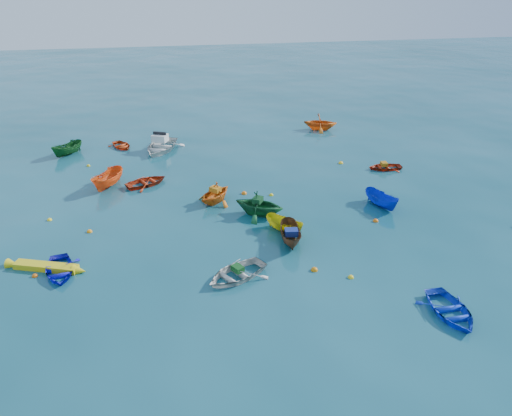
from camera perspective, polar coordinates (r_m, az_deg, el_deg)
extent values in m
plane|color=#0A404B|center=(27.81, 1.93, -5.20)|extent=(160.00, 160.00, 0.00)
imported|color=#1010C9|center=(28.04, -21.50, -6.95)|extent=(2.63, 3.31, 0.62)
imported|color=beige|center=(25.82, -2.27, -7.93)|extent=(4.17, 3.81, 0.71)
imported|color=#4F321C|center=(28.89, 3.98, -3.96)|extent=(1.52, 3.13, 1.17)
imported|color=#1035CB|center=(25.00, 21.26, -11.28)|extent=(2.38, 3.30, 0.68)
imported|color=orange|center=(33.77, -4.67, 0.70)|extent=(3.74, 3.74, 1.49)
imported|color=gold|center=(30.01, 3.26, -2.71)|extent=(2.44, 2.74, 1.04)
imported|color=red|center=(37.20, -12.36, 2.63)|extent=(3.70, 3.32, 0.63)
imported|color=#EF5616|center=(37.45, -16.43, 2.30)|extent=(2.72, 3.61, 1.32)
imported|color=#145629|center=(31.97, 0.35, -0.75)|extent=(4.19, 4.06, 1.69)
imported|color=#AE280E|center=(40.50, 14.48, 4.35)|extent=(2.74, 2.05, 0.54)
imported|color=#0E28B5|center=(34.07, 14.07, 0.19)|extent=(1.97, 3.08, 1.12)
imported|color=red|center=(45.56, -15.08, 6.71)|extent=(2.84, 3.16, 0.54)
imported|color=orange|center=(49.39, 7.30, 8.89)|extent=(3.86, 3.60, 1.65)
imported|color=#12501D|center=(45.08, -20.63, 5.71)|extent=(2.85, 3.02, 1.17)
imported|color=silver|center=(44.07, -10.80, 6.50)|extent=(4.83, 5.51, 1.55)
cube|color=#124B1A|center=(25.60, -2.11, -6.92)|extent=(0.69, 0.74, 0.29)
cube|color=navy|center=(28.39, 4.06, -2.78)|extent=(0.80, 0.64, 0.35)
cube|color=orange|center=(33.43, -4.67, 2.14)|extent=(0.85, 0.84, 0.33)
cube|color=#0F3F1C|center=(31.56, 0.18, 0.92)|extent=(0.84, 0.89, 0.34)
cube|color=#B36F12|center=(40.31, 14.42, 4.90)|extent=(0.49, 0.63, 0.29)
sphere|color=#D0590B|center=(28.27, -23.96, -7.16)|extent=(0.30, 0.30, 0.30)
sphere|color=yellow|center=(26.23, 10.78, -7.83)|extent=(0.30, 0.30, 0.30)
sphere|color=orange|center=(26.52, 6.68, -7.09)|extent=(0.37, 0.37, 0.37)
sphere|color=yellow|center=(33.84, -22.52, -1.30)|extent=(0.30, 0.30, 0.30)
sphere|color=orange|center=(31.54, -18.48, -2.62)|extent=(0.33, 0.33, 0.33)
sphere|color=yellow|center=(34.64, 1.75, 1.45)|extent=(0.30, 0.30, 0.30)
sphere|color=#E2600C|center=(32.01, 13.50, -1.49)|extent=(0.35, 0.35, 0.35)
sphere|color=gold|center=(41.95, -18.60, 4.56)|extent=(0.29, 0.29, 0.29)
sphere|color=orange|center=(34.88, -1.38, 1.64)|extent=(0.38, 0.38, 0.38)
sphere|color=yellow|center=(40.91, 9.66, 5.05)|extent=(0.38, 0.38, 0.38)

